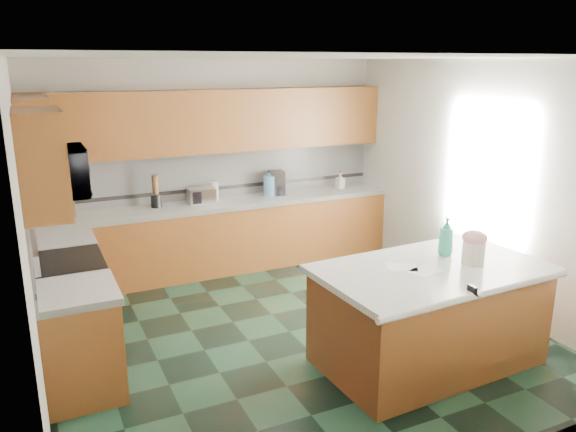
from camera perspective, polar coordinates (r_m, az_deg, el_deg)
floor at (r=5.85m, az=0.14°, el=-11.65°), size 4.60×4.60×0.00m
ceiling at (r=5.21m, az=0.15°, el=15.86°), size 4.60×4.60×0.00m
wall_back at (r=7.49m, az=-7.52°, el=5.19°), size 4.60×0.04×2.70m
wall_front at (r=3.52m, az=16.69°, el=-7.10°), size 4.60×0.04×2.70m
wall_left at (r=4.88m, az=-25.29°, el=-1.65°), size 0.04×4.60×2.70m
wall_right at (r=6.68m, az=18.48°, el=3.29°), size 0.04×4.60×2.70m
back_base_cab at (r=7.41m, az=-6.51°, el=-2.22°), size 4.60×0.60×0.86m
back_countertop at (r=7.28m, az=-6.62°, el=1.23°), size 4.60×0.64×0.06m
back_upper_cab at (r=7.23m, az=-7.22°, el=9.56°), size 4.60×0.33×0.78m
back_backsplash at (r=7.48m, az=-7.41°, el=4.28°), size 4.60×0.02×0.63m
back_accent_band at (r=7.51m, az=-7.35°, el=2.81°), size 4.60×0.01×0.05m
left_base_cab_rear at (r=6.40m, az=-21.63°, el=-6.13°), size 0.60×0.82×0.86m
left_counter_rear at (r=6.25m, az=-22.05°, el=-2.19°), size 0.64×0.82×0.06m
left_base_cab_front at (r=4.99m, az=-20.29°, el=-12.13°), size 0.60×0.72×0.86m
left_counter_front at (r=4.81m, az=-20.80°, el=-7.24°), size 0.64×0.72×0.06m
left_backsplash at (r=5.44m, az=-24.89°, el=-1.23°), size 0.02×2.30×0.63m
left_accent_band at (r=5.50m, az=-24.60°, el=-3.17°), size 0.01×2.30×0.05m
left_upper_cab_rear at (r=6.17m, az=-24.36°, el=7.36°), size 0.33×1.09×0.78m
left_upper_cab_front at (r=4.52m, az=-23.76°, el=4.96°), size 0.33×0.72×0.78m
range_body at (r=5.66m, az=-21.04°, el=-8.76°), size 0.60×0.76×0.88m
range_oven_door at (r=5.70m, az=-18.07°, el=-8.77°), size 0.02×0.68×0.55m
range_cooktop at (r=5.50m, az=-21.50°, el=-4.37°), size 0.62×0.78×0.04m
range_handle at (r=5.56m, az=-18.09°, el=-5.14°), size 0.02×0.66×0.02m
range_backguard at (r=5.46m, az=-24.34°, el=-3.50°), size 0.06×0.76×0.18m
microwave at (r=5.29m, az=-22.37°, el=4.16°), size 0.50×0.73×0.41m
island_base at (r=5.29m, az=14.07°, el=-10.02°), size 1.96×1.18×0.86m
island_top at (r=5.11m, az=14.40°, el=-5.35°), size 2.06×1.29×0.06m
island_bullnose at (r=4.71m, az=19.02°, el=-7.56°), size 2.01×0.15×0.06m
treat_jar at (r=5.26m, az=18.32°, el=-3.52°), size 0.26×0.26×0.21m
treat_jar_lid at (r=5.22m, az=18.45°, el=-2.10°), size 0.22×0.22×0.14m
treat_jar_knob at (r=5.20m, az=18.49°, el=-1.61°), size 0.07×0.02×0.02m
treat_jar_knob_end_l at (r=5.18m, az=18.20°, el=-1.66°), size 0.04×0.04×0.04m
treat_jar_knob_end_r at (r=5.23m, az=18.78°, el=-1.55°), size 0.04×0.04×0.04m
soap_bottle_island at (r=5.38m, az=15.77°, el=-2.02°), size 0.16×0.16×0.36m
paper_sheet_a at (r=4.98m, az=13.77°, el=-5.45°), size 0.32×0.28×0.00m
paper_sheet_b at (r=5.03m, az=11.50°, el=-5.12°), size 0.32×0.30×0.00m
clamp_body at (r=4.65m, az=18.20°, el=-7.21°), size 0.03×0.09×0.08m
clamp_handle at (r=4.62m, az=18.65°, el=-7.66°), size 0.01×0.06×0.01m
knife_block at (r=6.96m, az=-21.30°, el=0.75°), size 0.14×0.17×0.23m
utensil_crock at (r=7.12m, az=-13.24°, el=1.52°), size 0.13×0.13×0.16m
utensil_bundle at (r=7.08m, az=-13.34°, el=3.12°), size 0.08×0.08×0.24m
toaster_oven at (r=7.22m, az=-8.79°, el=2.07°), size 0.34×0.24×0.19m
toaster_oven_door at (r=7.12m, az=-8.55°, el=1.89°), size 0.29×0.01×0.15m
paper_towel at (r=7.32m, az=-7.49°, el=2.51°), size 0.11×0.11×0.25m
paper_towel_base at (r=7.34m, az=-7.46°, el=1.62°), size 0.17×0.17×0.01m
water_jug at (r=7.54m, az=-1.88°, el=3.10°), size 0.16×0.16×0.27m
water_jug_neck at (r=7.51m, az=-1.89°, el=4.26°), size 0.08×0.08×0.04m
coffee_maker at (r=7.60m, az=-1.15°, el=3.39°), size 0.22×0.24×0.32m
coffee_carafe at (r=7.57m, az=-1.00°, el=2.63°), size 0.13×0.13×0.13m
soap_bottle_back at (r=8.02m, az=5.32°, el=3.62°), size 0.11×0.12×0.23m
soap_back_cap at (r=7.99m, az=5.34°, el=4.52°), size 0.02×0.02×0.03m
window_light_proxy at (r=6.49m, az=19.60°, el=4.21°), size 0.02×1.40×1.10m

